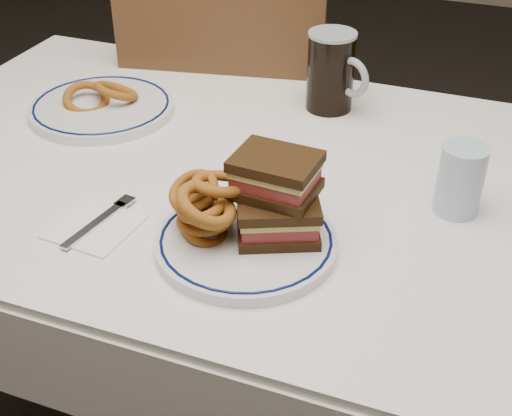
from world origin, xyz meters
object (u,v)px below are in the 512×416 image
(chair_far, at_px, (232,133))
(main_plate, at_px, (246,242))
(beer_mug, at_px, (332,71))
(far_plate, at_px, (102,107))
(reuben_sandwich, at_px, (277,196))

(chair_far, height_order, main_plate, chair_far)
(beer_mug, bearing_deg, far_plate, -156.48)
(beer_mug, relative_size, far_plate, 0.55)
(reuben_sandwich, height_order, far_plate, reuben_sandwich)
(reuben_sandwich, bearing_deg, main_plate, -136.67)
(main_plate, relative_size, reuben_sandwich, 1.84)
(reuben_sandwich, distance_m, far_plate, 0.54)
(chair_far, bearing_deg, main_plate, -65.59)
(far_plate, bearing_deg, reuben_sandwich, -30.94)
(chair_far, height_order, far_plate, chair_far)
(reuben_sandwich, xyz_separation_m, beer_mug, (-0.05, 0.45, 0.00))
(chair_far, relative_size, far_plate, 3.52)
(reuben_sandwich, relative_size, far_plate, 0.51)
(chair_far, xyz_separation_m, reuben_sandwich, (0.35, -0.67, 0.29))
(reuben_sandwich, bearing_deg, beer_mug, 96.26)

